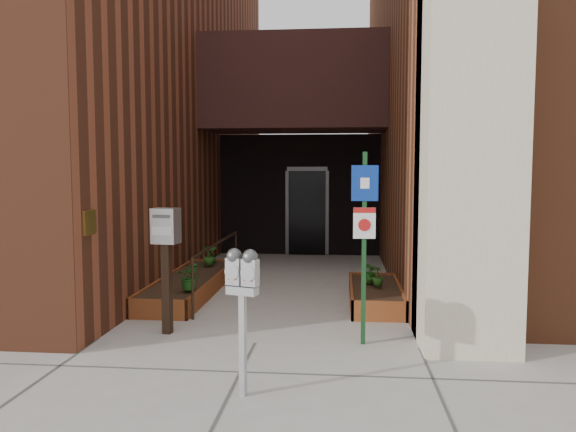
# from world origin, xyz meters

# --- Properties ---
(ground) EXTENTS (80.00, 80.00, 0.00)m
(ground) POSITION_xyz_m (0.00, 0.00, 0.00)
(ground) COLOR #9E9991
(ground) RESTS_ON ground
(architecture) EXTENTS (20.00, 14.60, 10.00)m
(architecture) POSITION_xyz_m (-0.18, 6.89, 4.98)
(architecture) COLOR brown
(architecture) RESTS_ON ground
(planter_left) EXTENTS (0.90, 3.60, 0.30)m
(planter_left) POSITION_xyz_m (-1.55, 2.70, 0.13)
(planter_left) COLOR brown
(planter_left) RESTS_ON ground
(planter_right) EXTENTS (0.80, 2.20, 0.30)m
(planter_right) POSITION_xyz_m (1.60, 2.20, 0.13)
(planter_right) COLOR brown
(planter_right) RESTS_ON ground
(handrail) EXTENTS (0.04, 3.34, 0.90)m
(handrail) POSITION_xyz_m (-1.05, 2.65, 0.75)
(handrail) COLOR black
(handrail) RESTS_ON ground
(parking_meter) EXTENTS (0.33, 0.20, 1.41)m
(parking_meter) POSITION_xyz_m (0.14, -1.60, 1.09)
(parking_meter) COLOR #B2B2B5
(parking_meter) RESTS_ON ground
(sign_post) EXTENTS (0.32, 0.08, 2.35)m
(sign_post) POSITION_xyz_m (1.33, 0.08, 1.45)
(sign_post) COLOR #163E1C
(sign_post) RESTS_ON ground
(payment_dropbox) EXTENTS (0.36, 0.29, 1.64)m
(payment_dropbox) POSITION_xyz_m (-1.20, 0.31, 1.19)
(payment_dropbox) COLOR black
(payment_dropbox) RESTS_ON ground
(shrub_left_a) EXTENTS (0.42, 0.42, 0.41)m
(shrub_left_a) POSITION_xyz_m (-1.25, 1.58, 0.50)
(shrub_left_a) COLOR #1D5618
(shrub_left_a) RESTS_ON planter_left
(shrub_left_b) EXTENTS (0.28, 0.28, 0.38)m
(shrub_left_b) POSITION_xyz_m (-1.25, 1.69, 0.49)
(shrub_left_b) COLOR #1F5A19
(shrub_left_b) RESTS_ON planter_left
(shrub_left_c) EXTENTS (0.26, 0.26, 0.37)m
(shrub_left_c) POSITION_xyz_m (-1.49, 3.80, 0.49)
(shrub_left_c) COLOR #25601B
(shrub_left_c) RESTS_ON planter_left
(shrub_left_d) EXTENTS (0.28, 0.28, 0.37)m
(shrub_left_d) POSITION_xyz_m (-1.44, 3.97, 0.49)
(shrub_left_d) COLOR #1B5317
(shrub_left_d) RESTS_ON planter_left
(shrub_right_a) EXTENTS (0.18, 0.18, 0.32)m
(shrub_right_a) POSITION_xyz_m (1.63, 2.16, 0.46)
(shrub_right_a) COLOR #224F16
(shrub_right_a) RESTS_ON planter_right
(shrub_right_b) EXTENTS (0.24, 0.24, 0.32)m
(shrub_right_b) POSITION_xyz_m (1.53, 2.33, 0.46)
(shrub_right_b) COLOR #235D1A
(shrub_right_b) RESTS_ON planter_right
(shrub_right_c) EXTENTS (0.36, 0.36, 0.35)m
(shrub_right_c) POSITION_xyz_m (1.53, 2.44, 0.48)
(shrub_right_c) COLOR #235D1A
(shrub_right_c) RESTS_ON planter_right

